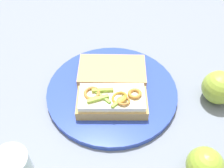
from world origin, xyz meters
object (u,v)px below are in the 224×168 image
Objects in this scene: plate at (112,92)px; apple_3 at (205,165)px; apple_2 at (219,87)px; sandwich at (112,101)px; bread_slice_side at (112,71)px.

plate is 0.27m from apple_3.
sandwich is at bearing -45.71° from apple_2.
sandwich is 0.25m from apple_2.
bread_slice_side is 0.26m from apple_2.
apple_2 is at bearing 166.35° from bread_slice_side.
sandwich is at bearing -95.96° from apple_3.
apple_3 is (0.20, 0.05, -0.00)m from apple_2.
sandwich reaches higher than plate.
apple_3 is at bearing 76.01° from plate.
plate is at bearing 91.09° from bread_slice_side.
apple_3 is (0.07, 0.26, 0.03)m from plate.
bread_slice_side is at bearing -109.99° from apple_3.
apple_3 reaches higher than plate.
sandwich is 2.51× the size of apple_3.
bread_slice_side is 2.11× the size of apple_2.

